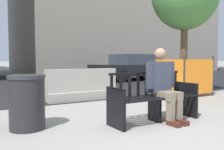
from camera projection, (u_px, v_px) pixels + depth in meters
name	position (u px, v px, depth m)	size (l,w,h in m)	color
ground_plane	(154.00, 127.00, 4.13)	(200.00, 200.00, 0.00)	gray
street_asphalt	(33.00, 83.00, 11.62)	(120.00, 12.00, 0.01)	black
street_bench	(154.00, 99.00, 4.45)	(1.70, 0.56, 0.88)	black
seated_person	(163.00, 83.00, 4.47)	(0.58, 0.73, 1.31)	#383D4C
jersey_barrier_centre	(82.00, 87.00, 6.89)	(2.01, 0.71, 0.84)	#9E998E
construction_fence	(183.00, 75.00, 7.76)	(1.26, 1.26, 1.20)	#2D2D33
car_sedan_mid	(133.00, 67.00, 13.18)	(4.41, 2.19, 1.36)	black
trash_bin	(27.00, 102.00, 3.95)	(0.58, 0.58, 0.87)	#232326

